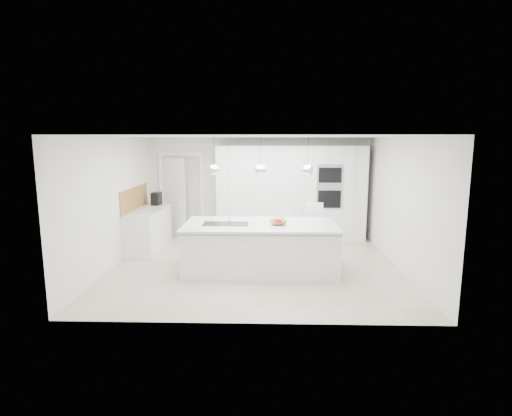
{
  "coord_description": "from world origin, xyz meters",
  "views": [
    {
      "loc": [
        0.22,
        -7.52,
        2.43
      ],
      "look_at": [
        0.0,
        0.3,
        1.1
      ],
      "focal_mm": 28.0,
      "sensor_mm": 36.0,
      "label": 1
    }
  ],
  "objects_px": {
    "espresso_machine": "(156,199)",
    "bar_stool_right": "(315,232)",
    "bar_stool_left": "(285,234)",
    "island_base": "(260,249)",
    "fruit_bowl": "(278,222)"
  },
  "relations": [
    {
      "from": "island_base",
      "to": "bar_stool_right",
      "type": "xyz_separation_m",
      "value": [
        1.1,
        0.81,
        0.14
      ]
    },
    {
      "from": "espresso_machine",
      "to": "bar_stool_right",
      "type": "relative_size",
      "value": 0.27
    },
    {
      "from": "espresso_machine",
      "to": "bar_stool_left",
      "type": "distance_m",
      "value": 3.31
    },
    {
      "from": "fruit_bowl",
      "to": "espresso_machine",
      "type": "distance_m",
      "value": 3.6
    },
    {
      "from": "espresso_machine",
      "to": "bar_stool_right",
      "type": "height_order",
      "value": "espresso_machine"
    },
    {
      "from": "fruit_bowl",
      "to": "bar_stool_right",
      "type": "bearing_deg",
      "value": 47.56
    },
    {
      "from": "espresso_machine",
      "to": "bar_stool_right",
      "type": "bearing_deg",
      "value": -14.47
    },
    {
      "from": "fruit_bowl",
      "to": "espresso_machine",
      "type": "height_order",
      "value": "espresso_machine"
    },
    {
      "from": "island_base",
      "to": "bar_stool_right",
      "type": "height_order",
      "value": "bar_stool_right"
    },
    {
      "from": "bar_stool_left",
      "to": "bar_stool_right",
      "type": "height_order",
      "value": "bar_stool_right"
    },
    {
      "from": "bar_stool_right",
      "to": "bar_stool_left",
      "type": "bearing_deg",
      "value": 166.65
    },
    {
      "from": "island_base",
      "to": "espresso_machine",
      "type": "bearing_deg",
      "value": 139.53
    },
    {
      "from": "bar_stool_right",
      "to": "fruit_bowl",
      "type": "bearing_deg",
      "value": -133.37
    },
    {
      "from": "bar_stool_left",
      "to": "island_base",
      "type": "bearing_deg",
      "value": -102.49
    },
    {
      "from": "island_base",
      "to": "espresso_machine",
      "type": "xyz_separation_m",
      "value": [
        -2.53,
        2.16,
        0.62
      ]
    }
  ]
}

